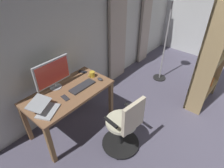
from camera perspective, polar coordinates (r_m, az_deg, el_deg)
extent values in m
cube|color=silver|center=(3.66, -3.95, 17.76)|extent=(5.41, 0.10, 2.67)
cube|color=#BDAE9E|center=(4.77, 10.22, 20.01)|extent=(0.37, 0.06, 2.41)
cube|color=#BDAE9E|center=(3.93, 1.70, 17.11)|extent=(0.50, 0.06, 2.41)
cube|color=#8E6342|center=(2.91, -12.86, -2.46)|extent=(1.31, 0.69, 0.04)
cube|color=olive|center=(3.28, -0.34, -4.53)|extent=(0.06, 0.06, 0.69)
cube|color=olive|center=(2.75, -17.87, -17.07)|extent=(0.06, 0.06, 0.69)
cube|color=#8A6042|center=(3.61, -7.70, -0.47)|extent=(0.06, 0.06, 0.69)
cube|color=#946841|center=(3.15, -24.27, -10.60)|extent=(0.06, 0.06, 0.69)
cylinder|color=black|center=(3.04, 2.55, -17.06)|extent=(0.56, 0.56, 0.02)
sphere|color=black|center=(3.18, 5.92, -14.62)|extent=(0.05, 0.05, 0.05)
sphere|color=black|center=(3.20, 0.37, -13.91)|extent=(0.05, 0.05, 0.05)
sphere|color=black|center=(3.04, -2.50, -17.72)|extent=(0.05, 0.05, 0.05)
sphere|color=black|center=(2.91, 1.72, -21.23)|extent=(0.05, 0.05, 0.05)
sphere|color=black|center=(3.00, 7.19, -19.02)|extent=(0.05, 0.05, 0.05)
cylinder|color=black|center=(2.87, 2.67, -14.45)|extent=(0.06, 0.06, 0.43)
cylinder|color=beige|center=(2.69, 2.81, -11.16)|extent=(0.49, 0.49, 0.05)
cube|color=beige|center=(2.42, 6.40, -9.66)|extent=(0.38, 0.09, 0.44)
cube|color=black|center=(2.50, -0.38, -11.36)|extent=(0.07, 0.24, 0.03)
cube|color=black|center=(2.70, 5.89, -7.04)|extent=(0.07, 0.24, 0.03)
cylinder|color=#B7BCC1|center=(3.02, -16.42, -0.85)|extent=(0.18, 0.18, 0.01)
cylinder|color=#B7BCC1|center=(3.00, -16.53, -0.30)|extent=(0.04, 0.04, 0.06)
cube|color=#B7BCC1|center=(2.88, -17.33, 3.31)|extent=(0.58, 0.03, 0.38)
cube|color=#CC3D33|center=(2.87, -17.13, 3.19)|extent=(0.53, 0.01, 0.34)
cube|color=#333338|center=(2.93, -8.82, -0.70)|extent=(0.42, 0.15, 0.02)
cube|color=#B7BCC1|center=(2.63, -18.52, -7.63)|extent=(0.37, 0.33, 0.02)
cube|color=#B7BCC1|center=(2.61, -20.99, -5.38)|extent=(0.36, 0.32, 0.06)
ellipsoid|color=#333338|center=(3.05, -3.61, 1.47)|extent=(0.06, 0.10, 0.04)
cube|color=#333338|center=(2.78, -13.76, -4.02)|extent=(0.09, 0.15, 0.01)
cube|color=#232328|center=(3.30, -8.73, 3.65)|extent=(0.12, 0.16, 0.01)
cylinder|color=gold|center=(3.13, -5.95, 2.92)|extent=(0.09, 0.09, 0.09)
torus|color=gold|center=(3.10, -6.68, 2.56)|extent=(0.06, 0.01, 0.06)
cube|color=tan|center=(4.02, 29.66, 9.02)|extent=(0.04, 0.30, 1.91)
cube|color=tan|center=(3.31, 26.18, 4.76)|extent=(0.04, 0.30, 1.91)
cube|color=tan|center=(3.68, 26.18, 7.84)|extent=(0.83, 0.04, 1.91)
cube|color=tan|center=(3.97, 25.55, -0.90)|extent=(0.76, 0.30, 0.04)
cube|color=tan|center=(3.66, 28.08, 7.10)|extent=(0.76, 0.30, 0.04)
cube|color=orange|center=(4.01, 26.43, 1.04)|extent=(0.06, 0.22, 0.17)
cube|color=#3773C6|center=(3.45, 27.79, 7.81)|extent=(0.05, 0.19, 0.21)
cube|color=#C03D40|center=(3.79, 25.45, -0.18)|extent=(0.05, 0.19, 0.23)
cube|color=teal|center=(3.40, 27.41, 7.17)|extent=(0.06, 0.22, 0.16)
cylinder|color=black|center=(4.53, 13.92, 1.85)|extent=(0.28, 0.28, 0.02)
cylinder|color=#A5A5A8|center=(4.13, 15.60, 11.54)|extent=(0.03, 0.03, 1.70)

